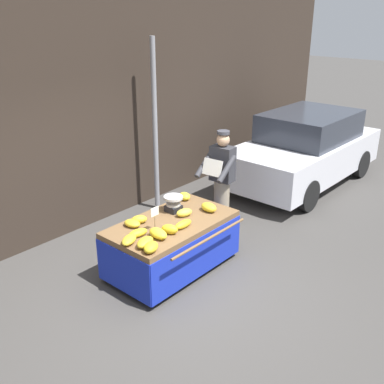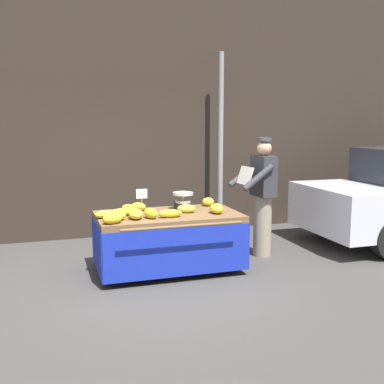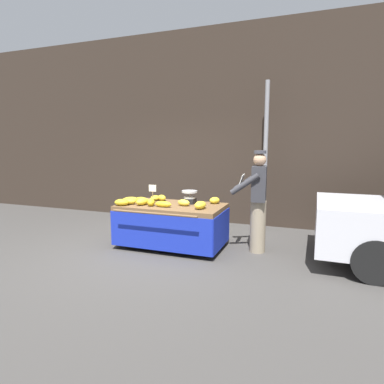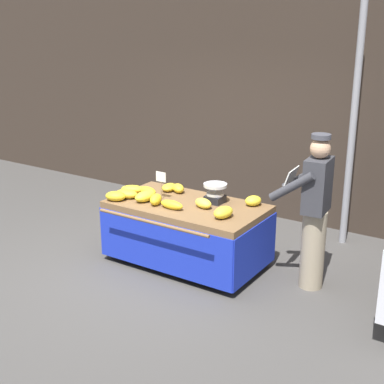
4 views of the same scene
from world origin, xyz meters
name	(u,v)px [view 2 (image 2 of 4)]	position (x,y,z in m)	size (l,w,h in m)	color
ground_plane	(159,286)	(0.00, 0.00, 0.00)	(60.00, 60.00, 0.00)	#423F3D
back_wall	(119,106)	(0.00, 2.71, 2.20)	(16.00, 0.24, 4.40)	#332821
street_pole	(221,145)	(1.63, 2.19, 1.54)	(0.09, 0.09, 3.08)	gray
banana_cart	(168,229)	(0.26, 0.51, 0.56)	(1.85, 1.22, 0.76)	brown
weighing_scale	(183,201)	(0.52, 0.72, 0.88)	(0.28, 0.28, 0.23)	black
price_sign	(142,196)	(-0.09, 0.48, 1.01)	(0.14, 0.01, 0.34)	#997A51
banana_bunch_0	(217,209)	(0.86, 0.33, 0.83)	(0.17, 0.27, 0.13)	yellow
banana_bunch_1	(136,214)	(-0.20, 0.31, 0.83)	(0.17, 0.29, 0.12)	yellow
banana_bunch_2	(128,208)	(-0.21, 0.80, 0.81)	(0.16, 0.24, 0.09)	gold
banana_bunch_3	(106,214)	(-0.54, 0.49, 0.81)	(0.16, 0.29, 0.10)	gold
banana_bunch_4	(114,216)	(-0.47, 0.28, 0.82)	(0.17, 0.28, 0.11)	gold
banana_bunch_5	(138,207)	(-0.07, 0.81, 0.82)	(0.13, 0.21, 0.11)	gold
banana_bunch_6	(170,213)	(0.22, 0.26, 0.81)	(0.12, 0.30, 0.10)	gold
banana_bunch_7	(186,209)	(0.50, 0.49, 0.82)	(0.14, 0.24, 0.11)	yellow
banana_bunch_8	(208,202)	(0.94, 0.88, 0.82)	(0.16, 0.21, 0.12)	yellow
banana_bunch_9	(121,212)	(-0.34, 0.54, 0.81)	(0.13, 0.27, 0.10)	gold
banana_bunch_10	(113,219)	(-0.51, 0.13, 0.82)	(0.16, 0.25, 0.12)	gold
banana_bunch_11	(151,213)	(-0.02, 0.28, 0.83)	(0.13, 0.22, 0.13)	gold
vendor_person	(262,196)	(1.72, 0.77, 0.87)	(0.60, 0.55, 1.71)	gray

